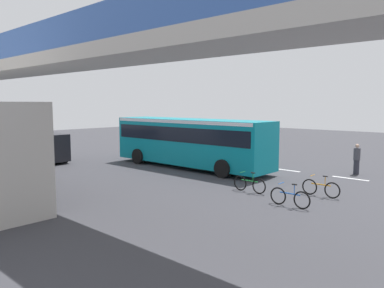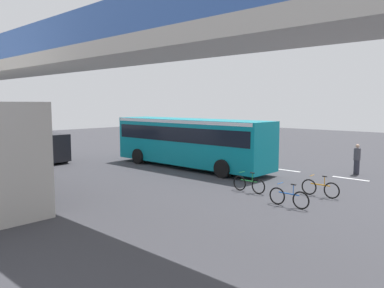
# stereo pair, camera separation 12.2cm
# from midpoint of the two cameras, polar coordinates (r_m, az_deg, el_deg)

# --- Properties ---
(ground) EXTENTS (80.00, 80.00, 0.00)m
(ground) POSITION_cam_midpoint_polar(r_m,az_deg,el_deg) (24.18, 2.04, -3.73)
(ground) COLOR #38383D
(city_bus) EXTENTS (11.54, 2.85, 3.15)m
(city_bus) POSITION_cam_midpoint_polar(r_m,az_deg,el_deg) (24.30, -0.49, 0.81)
(city_bus) COLOR #0C8493
(city_bus) RESTS_ON ground
(parked_van) EXTENTS (4.80, 2.17, 2.05)m
(parked_van) POSITION_cam_midpoint_polar(r_m,az_deg,el_deg) (28.89, -22.04, -0.19)
(parked_van) COLOR black
(parked_van) RESTS_ON ground
(bicycle_orange) EXTENTS (1.77, 0.44, 0.96)m
(bicycle_orange) POSITION_cam_midpoint_polar(r_m,az_deg,el_deg) (17.87, 18.71, -6.36)
(bicycle_orange) COLOR black
(bicycle_orange) RESTS_ON ground
(bicycle_green) EXTENTS (1.77, 0.44, 0.96)m
(bicycle_green) POSITION_cam_midpoint_polar(r_m,az_deg,el_deg) (17.94, 8.50, -6.05)
(bicycle_green) COLOR black
(bicycle_green) RESTS_ON ground
(bicycle_blue) EXTENTS (1.77, 0.44, 0.96)m
(bicycle_blue) POSITION_cam_midpoint_polar(r_m,az_deg,el_deg) (15.78, 14.36, -7.86)
(bicycle_blue) COLOR black
(bicycle_blue) RESTS_ON ground
(pedestrian) EXTENTS (0.38, 0.38, 1.79)m
(pedestrian) POSITION_cam_midpoint_polar(r_m,az_deg,el_deg) (24.11, 23.52, -2.13)
(pedestrian) COLOR #2D2D38
(pedestrian) RESTS_ON ground
(lane_dash_leftmost) EXTENTS (2.00, 0.20, 0.01)m
(lane_dash_leftmost) POSITION_cam_midpoint_polar(r_m,az_deg,el_deg) (22.74, 22.70, -4.83)
(lane_dash_leftmost) COLOR silver
(lane_dash_leftmost) RESTS_ON ground
(lane_dash_left) EXTENTS (2.00, 0.20, 0.01)m
(lane_dash_left) POSITION_cam_midpoint_polar(r_m,az_deg,el_deg) (24.34, 13.80, -3.83)
(lane_dash_left) COLOR silver
(lane_dash_left) RESTS_ON ground
(lane_dash_centre) EXTENTS (2.00, 0.20, 0.01)m
(lane_dash_centre) POSITION_cam_midpoint_polar(r_m,az_deg,el_deg) (26.45, 6.17, -2.90)
(lane_dash_centre) COLOR silver
(lane_dash_centre) RESTS_ON ground
(lane_dash_right) EXTENTS (2.00, 0.20, 0.01)m
(lane_dash_right) POSITION_cam_midpoint_polar(r_m,az_deg,el_deg) (28.97, -0.23, -2.08)
(lane_dash_right) COLOR silver
(lane_dash_right) RESTS_ON ground
(lane_dash_rightmost) EXTENTS (2.00, 0.20, 0.01)m
(lane_dash_rightmost) POSITION_cam_midpoint_polar(r_m,az_deg,el_deg) (31.79, -5.54, -1.37)
(lane_dash_rightmost) COLOR silver
(lane_dash_rightmost) RESTS_ON ground
(pedestrian_overpass) EXTENTS (30.91, 2.60, 7.18)m
(pedestrian_overpass) POSITION_cam_midpoint_polar(r_m,az_deg,el_deg) (17.42, -20.44, 9.92)
(pedestrian_overpass) COLOR #B2ADA5
(pedestrian_overpass) RESTS_ON ground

